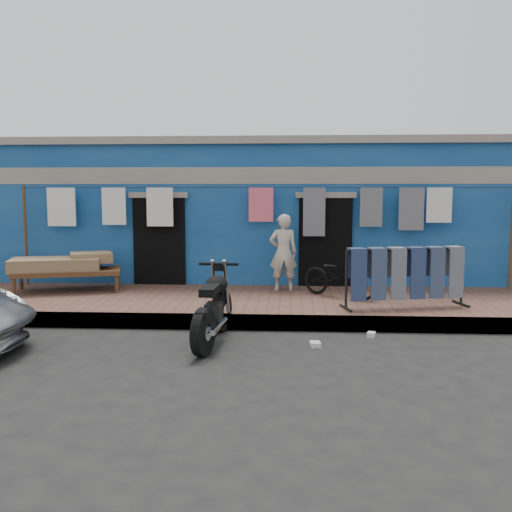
{
  "coord_description": "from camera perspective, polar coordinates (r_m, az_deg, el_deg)",
  "views": [
    {
      "loc": [
        0.56,
        -7.41,
        2.22
      ],
      "look_at": [
        0.0,
        2.0,
        1.15
      ],
      "focal_mm": 40.0,
      "sensor_mm": 36.0,
      "label": 1
    }
  ],
  "objects": [
    {
      "name": "litter_a",
      "position": [
        8.98,
        -5.04,
        -7.6
      ],
      "size": [
        0.19,
        0.15,
        0.08
      ],
      "primitive_type": "cube",
      "rotation": [
        0.0,
        0.0,
        -0.04
      ],
      "color": "silver",
      "rests_on": "ground"
    },
    {
      "name": "clothesline",
      "position": [
        11.69,
        0.21,
        4.37
      ],
      "size": [
        10.06,
        0.06,
        2.1
      ],
      "color": "brown",
      "rests_on": "sidewalk"
    },
    {
      "name": "bicycle",
      "position": [
        10.75,
        8.37,
        -1.47
      ],
      "size": [
        1.56,
        1.34,
        0.99
      ],
      "primitive_type": "imported",
      "rotation": [
        0.0,
        0.0,
        0.95
      ],
      "color": "black",
      "rests_on": "sidewalk"
    },
    {
      "name": "ground",
      "position": [
        7.76,
        -0.88,
        -10.15
      ],
      "size": [
        80.0,
        80.0,
        0.0
      ],
      "primitive_type": "plane",
      "color": "black",
      "rests_on": "ground"
    },
    {
      "name": "litter_c",
      "position": [
        8.31,
        5.93,
        -8.79
      ],
      "size": [
        0.17,
        0.2,
        0.07
      ],
      "primitive_type": "cube",
      "rotation": [
        0.0,
        0.0,
        1.69
      ],
      "color": "silver",
      "rests_on": "ground"
    },
    {
      "name": "motorcycle",
      "position": [
        8.4,
        -4.33,
        -4.91
      ],
      "size": [
        0.82,
        1.82,
        1.13
      ],
      "primitive_type": null,
      "rotation": [
        0.0,
        0.0,
        -0.06
      ],
      "color": "black",
      "rests_on": "ground"
    },
    {
      "name": "seated_person",
      "position": [
        11.32,
        2.74,
        0.35
      ],
      "size": [
        0.59,
        0.43,
        1.53
      ],
      "primitive_type": "imported",
      "rotation": [
        0.0,
        0.0,
        3.25
      ],
      "color": "#C0B39F",
      "rests_on": "sidewalk"
    },
    {
      "name": "jeans_rack",
      "position": [
        10.04,
        14.7,
        -1.98
      ],
      "size": [
        2.42,
        1.46,
        1.06
      ],
      "primitive_type": null,
      "rotation": [
        0.0,
        0.0,
        0.24
      ],
      "color": "black",
      "rests_on": "sidewalk"
    },
    {
      "name": "sidewalk",
      "position": [
        10.64,
        0.32,
        -4.89
      ],
      "size": [
        28.0,
        3.0,
        0.25
      ],
      "primitive_type": "cube",
      "color": "brown",
      "rests_on": "ground"
    },
    {
      "name": "litter_b",
      "position": [
        8.97,
        11.45,
        -7.72
      ],
      "size": [
        0.16,
        0.18,
        0.08
      ],
      "primitive_type": "cube",
      "rotation": [
        0.0,
        0.0,
        1.25
      ],
      "color": "silver",
      "rests_on": "ground"
    },
    {
      "name": "building",
      "position": [
        14.42,
        1.17,
        4.34
      ],
      "size": [
        12.2,
        5.2,
        3.36
      ],
      "color": "navy",
      "rests_on": "ground"
    },
    {
      "name": "charpoy",
      "position": [
        11.92,
        -18.3,
        -1.62
      ],
      "size": [
        2.68,
        2.15,
        0.72
      ],
      "primitive_type": null,
      "rotation": [
        0.0,
        0.0,
        0.28
      ],
      "color": "brown",
      "rests_on": "sidewalk"
    },
    {
      "name": "curb",
      "position": [
        9.22,
        -0.17,
        -6.66
      ],
      "size": [
        28.0,
        0.1,
        0.25
      ],
      "primitive_type": "cube",
      "color": "gray",
      "rests_on": "ground"
    }
  ]
}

